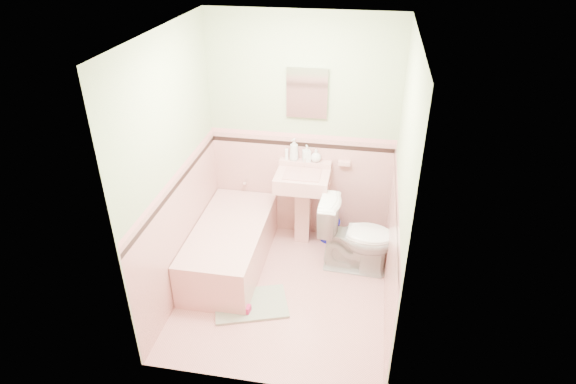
% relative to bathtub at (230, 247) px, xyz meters
% --- Properties ---
extents(floor, '(2.20, 2.20, 0.00)m').
position_rel_bathtub_xyz_m(floor, '(0.63, -0.33, -0.23)').
color(floor, '#DC9790').
rests_on(floor, ground).
extents(ceiling, '(2.20, 2.20, 0.00)m').
position_rel_bathtub_xyz_m(ceiling, '(0.63, -0.33, 2.27)').
color(ceiling, white).
rests_on(ceiling, ground).
extents(wall_back, '(2.50, 0.00, 2.50)m').
position_rel_bathtub_xyz_m(wall_back, '(0.63, 0.77, 1.02)').
color(wall_back, beige).
rests_on(wall_back, ground).
extents(wall_front, '(2.50, 0.00, 2.50)m').
position_rel_bathtub_xyz_m(wall_front, '(0.63, -1.43, 1.02)').
color(wall_front, beige).
rests_on(wall_front, ground).
extents(wall_left, '(0.00, 2.50, 2.50)m').
position_rel_bathtub_xyz_m(wall_left, '(-0.37, -0.33, 1.02)').
color(wall_left, beige).
rests_on(wall_left, ground).
extents(wall_right, '(0.00, 2.50, 2.50)m').
position_rel_bathtub_xyz_m(wall_right, '(1.63, -0.33, 1.02)').
color(wall_right, beige).
rests_on(wall_right, ground).
extents(wainscot_back, '(2.00, 0.00, 2.00)m').
position_rel_bathtub_xyz_m(wainscot_back, '(0.63, 0.76, 0.38)').
color(wainscot_back, '#DF9C95').
rests_on(wainscot_back, ground).
extents(wainscot_front, '(2.00, 0.00, 2.00)m').
position_rel_bathtub_xyz_m(wainscot_front, '(0.63, -1.42, 0.38)').
color(wainscot_front, '#DF9C95').
rests_on(wainscot_front, ground).
extents(wainscot_left, '(0.00, 2.20, 2.20)m').
position_rel_bathtub_xyz_m(wainscot_left, '(-0.36, -0.33, 0.38)').
color(wainscot_left, '#DF9C95').
rests_on(wainscot_left, ground).
extents(wainscot_right, '(0.00, 2.20, 2.20)m').
position_rel_bathtub_xyz_m(wainscot_right, '(1.62, -0.33, 0.38)').
color(wainscot_right, '#DF9C95').
rests_on(wainscot_right, ground).
extents(accent_back, '(2.00, 0.00, 2.00)m').
position_rel_bathtub_xyz_m(accent_back, '(0.63, 0.75, 0.90)').
color(accent_back, black).
rests_on(accent_back, ground).
extents(accent_front, '(2.00, 0.00, 2.00)m').
position_rel_bathtub_xyz_m(accent_front, '(0.63, -1.41, 0.90)').
color(accent_front, black).
rests_on(accent_front, ground).
extents(accent_left, '(0.00, 2.20, 2.20)m').
position_rel_bathtub_xyz_m(accent_left, '(-0.35, -0.33, 0.89)').
color(accent_left, black).
rests_on(accent_left, ground).
extents(accent_right, '(0.00, 2.20, 2.20)m').
position_rel_bathtub_xyz_m(accent_right, '(1.61, -0.33, 0.89)').
color(accent_right, black).
rests_on(accent_right, ground).
extents(cap_back, '(2.00, 0.00, 2.00)m').
position_rel_bathtub_xyz_m(cap_back, '(0.63, 0.75, 0.99)').
color(cap_back, '#DC8D8B').
rests_on(cap_back, ground).
extents(cap_front, '(2.00, 0.00, 2.00)m').
position_rel_bathtub_xyz_m(cap_front, '(0.63, -1.41, 0.99)').
color(cap_front, '#DC8D8B').
rests_on(cap_front, ground).
extents(cap_left, '(0.00, 2.20, 2.20)m').
position_rel_bathtub_xyz_m(cap_left, '(-0.35, -0.33, 1.00)').
color(cap_left, '#DC8D8B').
rests_on(cap_left, ground).
extents(cap_right, '(0.00, 2.20, 2.20)m').
position_rel_bathtub_xyz_m(cap_right, '(1.61, -0.33, 1.00)').
color(cap_right, '#DC8D8B').
rests_on(cap_right, ground).
extents(bathtub, '(0.70, 1.50, 0.45)m').
position_rel_bathtub_xyz_m(bathtub, '(0.00, 0.00, 0.00)').
color(bathtub, '#D79A94').
rests_on(bathtub, floor).
extents(tub_faucet, '(0.04, 0.12, 0.04)m').
position_rel_bathtub_xyz_m(tub_faucet, '(0.00, 0.72, 0.41)').
color(tub_faucet, silver).
rests_on(tub_faucet, wall_back).
extents(sink, '(0.57, 0.48, 0.89)m').
position_rel_bathtub_xyz_m(sink, '(0.68, 0.53, 0.22)').
color(sink, '#D79A94').
rests_on(sink, floor).
extents(sink_faucet, '(0.02, 0.02, 0.10)m').
position_rel_bathtub_xyz_m(sink_faucet, '(0.68, 0.67, 0.72)').
color(sink_faucet, silver).
rests_on(sink_faucet, sink).
extents(medicine_cabinet, '(0.40, 0.04, 0.50)m').
position_rel_bathtub_xyz_m(medicine_cabinet, '(0.68, 0.74, 1.47)').
color(medicine_cabinet, white).
rests_on(medicine_cabinet, wall_back).
extents(soap_dish, '(0.13, 0.08, 0.04)m').
position_rel_bathtub_xyz_m(soap_dish, '(1.10, 0.73, 0.72)').
color(soap_dish, '#D79A94').
rests_on(soap_dish, wall_back).
extents(soap_bottle_left, '(0.13, 0.13, 0.25)m').
position_rel_bathtub_xyz_m(soap_bottle_left, '(0.56, 0.71, 0.85)').
color(soap_bottle_left, '#B2B2B2').
rests_on(soap_bottle_left, sink).
extents(soap_bottle_mid, '(0.11, 0.11, 0.18)m').
position_rel_bathtub_xyz_m(soap_bottle_mid, '(0.69, 0.71, 0.82)').
color(soap_bottle_mid, '#B2B2B2').
rests_on(soap_bottle_mid, sink).
extents(soap_bottle_right, '(0.13, 0.13, 0.14)m').
position_rel_bathtub_xyz_m(soap_bottle_right, '(0.79, 0.71, 0.80)').
color(soap_bottle_right, '#B2B2B2').
rests_on(soap_bottle_right, sink).
extents(tube, '(0.05, 0.05, 0.12)m').
position_rel_bathtub_xyz_m(tube, '(0.47, 0.71, 0.79)').
color(tube, white).
rests_on(tube, sink).
extents(toilet, '(0.81, 0.48, 0.80)m').
position_rel_bathtub_xyz_m(toilet, '(1.30, 0.18, 0.18)').
color(toilet, white).
rests_on(toilet, floor).
extents(bucket, '(0.31, 0.31, 0.25)m').
position_rel_bathtub_xyz_m(bucket, '(0.98, 0.64, -0.10)').
color(bucket, '#1012A3').
rests_on(bucket, floor).
extents(bath_mat, '(0.79, 0.65, 0.03)m').
position_rel_bathtub_xyz_m(bath_mat, '(0.36, -0.58, -0.21)').
color(bath_mat, gray).
rests_on(bath_mat, floor).
extents(shoe, '(0.17, 0.10, 0.07)m').
position_rel_bathtub_xyz_m(shoe, '(0.30, -0.69, -0.16)').
color(shoe, '#BF1E59').
rests_on(shoe, bath_mat).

